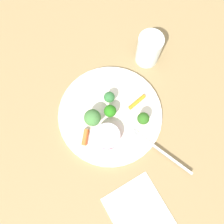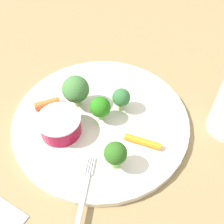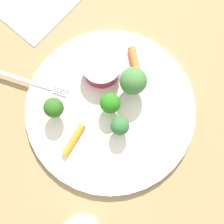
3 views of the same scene
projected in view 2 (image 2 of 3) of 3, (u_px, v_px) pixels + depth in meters
ground_plane at (101, 123)px, 0.46m from camera, size 2.40×2.40×0.00m
plate at (101, 121)px, 0.46m from camera, size 0.29×0.29×0.01m
sauce_cup at (60, 125)px, 0.43m from camera, size 0.07×0.07×0.03m
broccoli_floret_0 at (123, 100)px, 0.45m from camera, size 0.03×0.03×0.04m
broccoli_floret_1 at (98, 108)px, 0.43m from camera, size 0.03×0.03×0.05m
broccoli_floret_2 at (76, 89)px, 0.45m from camera, size 0.04×0.04×0.06m
broccoli_floret_3 at (115, 154)px, 0.38m from camera, size 0.03×0.03×0.05m
carrot_stick_0 at (143, 142)px, 0.42m from camera, size 0.04×0.05×0.01m
carrot_stick_1 at (47, 104)px, 0.47m from camera, size 0.04×0.02×0.01m
fork at (78, 221)px, 0.35m from camera, size 0.13×0.15×0.00m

